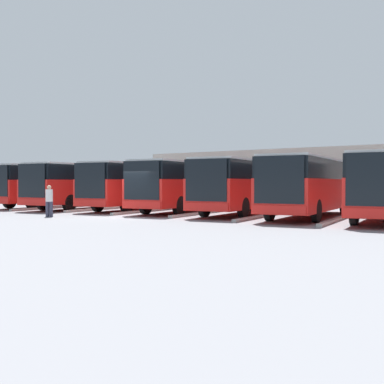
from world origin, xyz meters
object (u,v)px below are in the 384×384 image
(bus_6, at_px, (55,184))
(bus_3, at_px, (190,184))
(bus_5, at_px, (90,184))
(pedestrian, at_px, (49,200))
(bus_1, at_px, (310,184))
(bus_2, at_px, (247,184))
(bus_4, at_px, (142,184))

(bus_6, bearing_deg, bus_3, 176.23)
(bus_5, distance_m, pedestrian, 8.79)
(bus_1, relative_size, bus_2, 1.00)
(bus_5, bearing_deg, pedestrian, 115.12)
(bus_2, height_order, bus_4, same)
(bus_3, distance_m, pedestrian, 9.10)
(bus_5, distance_m, bus_6, 4.12)
(pedestrian, bearing_deg, bus_2, 18.75)
(pedestrian, bearing_deg, bus_3, 37.91)
(bus_1, xyz_separation_m, pedestrian, (11.75, 8.05, -0.85))
(bus_5, relative_size, pedestrian, 6.64)
(bus_1, bearing_deg, bus_6, -6.06)
(bus_4, relative_size, bus_6, 1.00)
(bus_5, bearing_deg, bus_6, -9.94)
(bus_4, height_order, bus_6, same)
(bus_5, xyz_separation_m, pedestrian, (-4.71, 7.37, -0.85))
(pedestrian, bearing_deg, bus_6, 110.25)
(bus_1, xyz_separation_m, bus_4, (12.35, -0.36, 0.00))
(bus_5, relative_size, bus_6, 1.00)
(bus_2, height_order, bus_5, same)
(bus_6, relative_size, pedestrian, 6.64)
(bus_4, bearing_deg, bus_1, 170.89)
(bus_1, relative_size, bus_4, 1.00)
(bus_1, xyz_separation_m, bus_3, (8.23, -0.29, 0.00))
(bus_4, distance_m, bus_6, 8.28)
(bus_2, distance_m, bus_5, 12.40)
(bus_6, height_order, pedestrian, bus_6)
(bus_2, distance_m, bus_6, 16.49)
(bus_6, bearing_deg, bus_1, 173.94)
(bus_2, bearing_deg, bus_1, 166.72)
(bus_2, xyz_separation_m, bus_3, (4.12, 0.13, 0.00))
(bus_6, bearing_deg, bus_2, 175.75)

